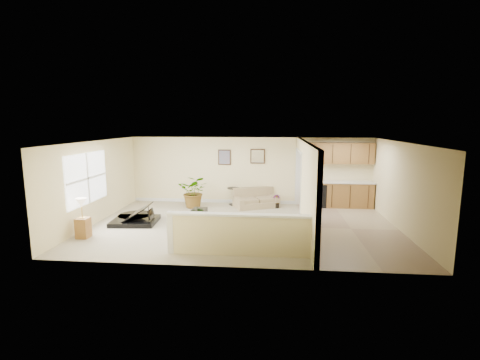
# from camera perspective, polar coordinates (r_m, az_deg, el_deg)

# --- Properties ---
(floor) EXTENTS (9.00, 9.00, 0.00)m
(floor) POSITION_cam_1_polar(r_m,az_deg,el_deg) (10.43, 0.46, -7.54)
(floor) COLOR #B5A78C
(floor) RESTS_ON ground
(back_wall) EXTENTS (9.00, 0.04, 2.50)m
(back_wall) POSITION_cam_1_polar(r_m,az_deg,el_deg) (13.09, 1.59, 1.55)
(back_wall) COLOR beige
(back_wall) RESTS_ON floor
(front_wall) EXTENTS (9.00, 0.04, 2.50)m
(front_wall) POSITION_cam_1_polar(r_m,az_deg,el_deg) (7.22, -1.56, -4.97)
(front_wall) COLOR beige
(front_wall) RESTS_ON floor
(left_wall) EXTENTS (0.04, 6.00, 2.50)m
(left_wall) POSITION_cam_1_polar(r_m,az_deg,el_deg) (11.43, -22.63, -0.34)
(left_wall) COLOR beige
(left_wall) RESTS_ON floor
(right_wall) EXTENTS (0.04, 6.00, 2.50)m
(right_wall) POSITION_cam_1_polar(r_m,az_deg,el_deg) (10.74, 25.15, -1.09)
(right_wall) COLOR beige
(right_wall) RESTS_ON floor
(ceiling) EXTENTS (9.00, 6.00, 0.04)m
(ceiling) POSITION_cam_1_polar(r_m,az_deg,el_deg) (9.99, 0.48, 6.31)
(ceiling) COLOR silver
(ceiling) RESTS_ON back_wall
(kitchen_vinyl) EXTENTS (2.70, 6.00, 0.01)m
(kitchen_vinyl) POSITION_cam_1_polar(r_m,az_deg,el_deg) (10.65, 17.77, -7.63)
(kitchen_vinyl) COLOR tan
(kitchen_vinyl) RESTS_ON floor
(interior_partition) EXTENTS (0.18, 5.99, 2.50)m
(interior_partition) POSITION_cam_1_polar(r_m,az_deg,el_deg) (10.40, 10.53, -0.84)
(interior_partition) COLOR beige
(interior_partition) RESTS_ON floor
(pony_half_wall) EXTENTS (3.42, 0.22, 1.00)m
(pony_half_wall) POSITION_cam_1_polar(r_m,az_deg,el_deg) (8.08, -0.40, -8.78)
(pony_half_wall) COLOR beige
(pony_half_wall) RESTS_ON floor
(left_window) EXTENTS (0.05, 2.15, 1.45)m
(left_window) POSITION_cam_1_polar(r_m,az_deg,el_deg) (10.96, -23.84, 0.25)
(left_window) COLOR white
(left_window) RESTS_ON left_wall
(wall_art_left) EXTENTS (0.48, 0.04, 0.58)m
(wall_art_left) POSITION_cam_1_polar(r_m,az_deg,el_deg) (13.10, -2.57, 3.75)
(wall_art_left) COLOR #372314
(wall_art_left) RESTS_ON back_wall
(wall_mirror) EXTENTS (0.55, 0.04, 0.55)m
(wall_mirror) POSITION_cam_1_polar(r_m,az_deg,el_deg) (12.98, 2.92, 3.91)
(wall_mirror) COLOR #372314
(wall_mirror) RESTS_ON back_wall
(kitchen_cabinets) EXTENTS (2.36, 0.65, 2.33)m
(kitchen_cabinets) POSITION_cam_1_polar(r_m,az_deg,el_deg) (13.07, 15.60, -0.50)
(kitchen_cabinets) COLOR #965C31
(kitchen_cabinets) RESTS_ON floor
(piano) EXTENTS (1.61, 1.67, 1.25)m
(piano) POSITION_cam_1_polar(r_m,az_deg,el_deg) (11.18, -16.85, -4.04)
(piano) COLOR black
(piano) RESTS_ON floor
(piano_bench) EXTENTS (0.43, 0.80, 0.52)m
(piano_bench) POSITION_cam_1_polar(r_m,az_deg,el_deg) (10.30, -6.88, -6.32)
(piano_bench) COLOR black
(piano_bench) RESTS_ON floor
(loveseat) EXTENTS (1.87, 1.44, 0.88)m
(loveseat) POSITION_cam_1_polar(r_m,az_deg,el_deg) (12.70, 2.67, -2.91)
(loveseat) COLOR #9A8762
(loveseat) RESTS_ON floor
(accent_table) EXTENTS (0.45, 0.45, 0.65)m
(accent_table) POSITION_cam_1_polar(r_m,az_deg,el_deg) (12.94, -1.11, -2.30)
(accent_table) COLOR black
(accent_table) RESTS_ON floor
(palm_plant) EXTENTS (1.11, 0.97, 1.17)m
(palm_plant) POSITION_cam_1_polar(r_m,az_deg,el_deg) (12.62, -7.50, -1.94)
(palm_plant) COLOR black
(palm_plant) RESTS_ON floor
(small_plant) EXTENTS (0.32, 0.32, 0.47)m
(small_plant) POSITION_cam_1_polar(r_m,az_deg,el_deg) (12.61, 5.97, -3.65)
(small_plant) COLOR black
(small_plant) RESTS_ON floor
(lamp_stand) EXTENTS (0.32, 0.32, 1.08)m
(lamp_stand) POSITION_cam_1_polar(r_m,az_deg,el_deg) (10.18, -24.41, -6.17)
(lamp_stand) COLOR #965C31
(lamp_stand) RESTS_ON floor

